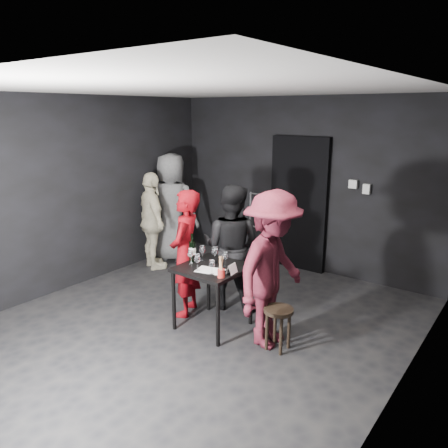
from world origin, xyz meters
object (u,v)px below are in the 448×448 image
Objects in this scene: stool at (278,318)px; man_maroon at (273,260)px; bystander_grey at (171,197)px; breadstick_cup at (221,267)px; bystander_cream at (152,219)px; server_red at (185,250)px; wine_bottle at (192,251)px; hand_truck at (257,249)px; woman_black at (231,243)px; tasting_table at (213,275)px.

man_maroon is (-0.13, 0.07, 0.60)m from stool.
breadstick_cup is at bearing 124.32° from bystander_grey.
man_maroon is 3.11m from bystander_grey.
bystander_cream is (-2.74, 0.92, -0.16)m from man_maroon.
server_red is 0.85× the size of man_maroon.
server_red reaches higher than wine_bottle.
man_maroon is at bearing -172.21° from bystander_cream.
wine_bottle is (-1.04, -0.08, -0.09)m from man_maroon.
hand_truck is 0.68× the size of woman_black.
bystander_grey is 8.83× the size of breadstick_cup.
man_maroon is (1.23, -0.01, 0.14)m from server_red.
man_maroon reaches higher than woman_black.
man_maroon is at bearing 6.29° from tasting_table.
bystander_grey is at bearing 143.78° from tasting_table.
woman_black is 2.08m from bystander_grey.
bystander_cream reaches higher than wine_bottle.
wine_bottle is at bearing 179.35° from tasting_table.
bystander_grey reaches higher than hand_truck.
wine_bottle is (-0.30, 0.00, 0.23)m from tasting_table.
woman_black reaches higher than wine_bottle.
wine_bottle is (-1.17, -0.01, 0.52)m from stool.
tasting_table is at bearing -0.65° from wine_bottle.
bystander_grey is 2.29m from wine_bottle.
bystander_cream is 6.50× the size of breadstick_cup.
wine_bottle is at bearing 119.90° from bystander_grey.
man_maroon is 0.88× the size of bystander_grey.
hand_truck is 2.28m from server_red.
server_red is at bearing 118.36° from bystander_grey.
man_maroon is at bearing 135.93° from woman_black.
bystander_cream reaches higher than hand_truck.
hand_truck is 1.55× the size of tasting_table.
bystander_grey is 6.46× the size of wine_bottle.
tasting_table is 2.56m from bystander_grey.
bystander_cream is 4.75× the size of wine_bottle.
bystander_grey is at bearing 143.76° from breadstick_cup.
server_red is 1.24m from man_maroon.
man_maroon is (0.90, -0.51, 0.11)m from woman_black.
stool is (1.69, -2.26, 0.15)m from hand_truck.
man_maroon is at bearing 133.63° from bystander_grey.
stool is 1.28m from woman_black.
server_red is at bearing -80.34° from hand_truck.
tasting_table is at bearing 143.68° from breadstick_cup.
bystander_cream is 0.56m from bystander_grey.
bystander_cream is (-1.84, 0.41, -0.05)m from woman_black.
server_red reaches higher than tasting_table.
man_maroon reaches higher than tasting_table.
man_maroon is at bearing 4.28° from wine_bottle.
server_red reaches higher than stool.
stool is 0.29× the size of bystander_cream.
man_maroon is 2.89m from bystander_cream.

